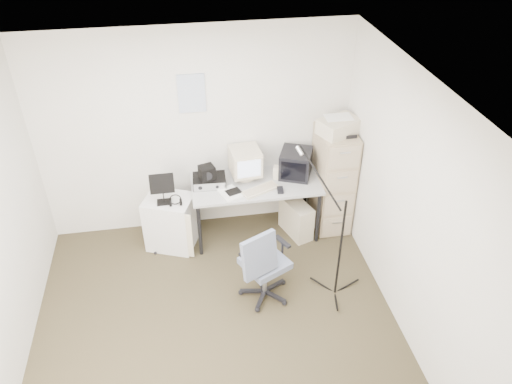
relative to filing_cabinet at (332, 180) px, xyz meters
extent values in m
cube|color=#3B3724|center=(-1.58, -1.48, -0.66)|extent=(3.60, 3.60, 0.01)
cube|color=white|center=(-1.58, -1.48, 1.85)|extent=(3.60, 3.60, 0.01)
cube|color=beige|center=(-1.58, 0.32, 0.60)|extent=(3.60, 0.02, 2.50)
cube|color=beige|center=(0.22, -1.48, 0.60)|extent=(0.02, 3.60, 2.50)
cube|color=white|center=(-1.60, 0.31, 1.10)|extent=(0.30, 0.02, 0.44)
cube|color=gray|center=(0.00, 0.00, 0.00)|extent=(0.40, 0.60, 1.30)
cube|color=beige|center=(0.00, -0.04, 0.74)|extent=(0.53, 0.46, 0.17)
cube|color=#9C9C9C|center=(-0.95, -0.03, -0.29)|extent=(1.50, 0.70, 0.73)
cube|color=beige|center=(-1.05, 0.11, 0.27)|extent=(0.37, 0.38, 0.37)
cube|color=black|center=(-0.45, 0.06, 0.24)|extent=(0.46, 0.48, 0.32)
cube|color=beige|center=(-0.68, 0.02, 0.16)|extent=(0.11, 0.11, 0.16)
cube|color=beige|center=(-0.93, -0.20, 0.09)|extent=(0.46, 0.32, 0.02)
cube|color=black|center=(-0.70, -0.25, 0.10)|extent=(0.08, 0.12, 0.03)
cube|color=black|center=(-1.48, 0.02, 0.13)|extent=(0.39, 0.29, 0.11)
cube|color=black|center=(-1.51, -0.01, 0.27)|extent=(0.20, 0.19, 0.16)
cube|color=white|center=(-1.27, -0.20, 0.09)|extent=(0.28, 0.32, 0.02)
cube|color=beige|center=(-0.46, -0.13, -0.43)|extent=(0.36, 0.52, 0.45)
cube|color=slate|center=(-1.03, -1.10, -0.18)|extent=(0.73, 0.73, 0.94)
cube|color=silver|center=(-1.97, -0.09, -0.32)|extent=(0.65, 0.59, 0.66)
cube|color=black|center=(-2.01, -0.15, 0.21)|extent=(0.30, 0.21, 0.39)
torus|color=black|center=(-1.89, -0.22, 0.06)|extent=(0.18, 0.18, 0.03)
cylinder|color=black|center=(-0.28, -1.19, 0.14)|extent=(0.03, 0.03, 1.59)
camera|label=1|loc=(-1.76, -4.81, 3.31)|focal=35.00mm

